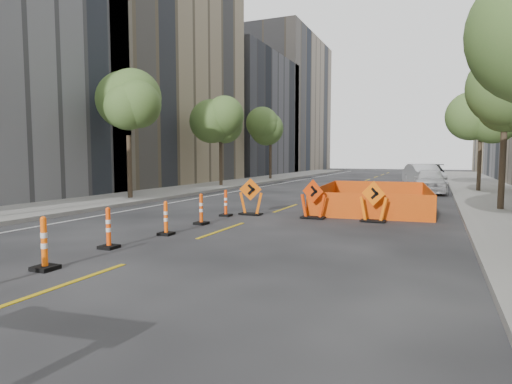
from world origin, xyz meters
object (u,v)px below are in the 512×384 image
at_px(channelizer_6, 226,203).
at_px(channelizer_3, 108,228).
at_px(parked_car_near, 430,181).
at_px(parked_car_mid, 423,175).
at_px(chevron_sign_center, 313,199).
at_px(channelizer_4, 166,218).
at_px(parked_car_far, 430,172).
at_px(channelizer_2, 44,243).
at_px(chevron_sign_left, 251,197).
at_px(chevron_sign_right, 373,202).
at_px(channelizer_5, 201,209).

bearing_deg(channelizer_6, channelizer_3, -90.75).
bearing_deg(parked_car_near, channelizer_6, -119.84).
bearing_deg(parked_car_near, parked_car_mid, 92.28).
relative_size(channelizer_3, chevron_sign_center, 0.72).
height_order(channelizer_4, parked_car_near, parked_car_near).
relative_size(channelizer_6, parked_car_far, 0.19).
xyz_separation_m(channelizer_2, channelizer_4, (0.02, 4.11, -0.05)).
relative_size(chevron_sign_left, chevron_sign_right, 1.00).
bearing_deg(chevron_sign_right, chevron_sign_center, -162.36).
bearing_deg(chevron_sign_right, channelizer_6, -155.16).
relative_size(channelizer_2, channelizer_3, 1.05).
bearing_deg(chevron_sign_left, parked_car_near, 39.59).
relative_size(channelizer_3, parked_car_far, 0.19).
distance_m(channelizer_4, chevron_sign_right, 7.05).
height_order(channelizer_3, chevron_sign_center, chevron_sign_center).
bearing_deg(parked_car_near, parked_car_far, 88.10).
bearing_deg(channelizer_6, parked_car_mid, 72.29).
height_order(channelizer_6, chevron_sign_center, chevron_sign_center).
bearing_deg(channelizer_5, parked_car_near, 66.36).
bearing_deg(channelizer_5, parked_car_mid, 74.17).
bearing_deg(parked_car_mid, parked_car_far, 68.04).
bearing_deg(chevron_sign_left, channelizer_4, -121.36).
bearing_deg(chevron_sign_right, parked_car_far, 104.63).
bearing_deg(parked_car_mid, channelizer_6, -127.15).
bearing_deg(channelizer_6, channelizer_4, -87.70).
distance_m(channelizer_6, parked_car_near, 15.17).
bearing_deg(chevron_sign_left, channelizer_3, -121.37).
height_order(chevron_sign_right, parked_car_mid, parked_car_mid).
distance_m(channelizer_3, chevron_sign_center, 7.60).
height_order(chevron_sign_right, parked_car_near, parked_car_near).
distance_m(channelizer_4, parked_car_far, 33.17).
xyz_separation_m(channelizer_4, channelizer_6, (-0.17, 4.11, 0.01)).
xyz_separation_m(chevron_sign_left, chevron_sign_center, (2.46, -0.00, 0.01)).
xyz_separation_m(channelizer_3, parked_car_far, (6.83, 34.57, 0.25)).
bearing_deg(channelizer_4, chevron_sign_left, 83.21).
bearing_deg(channelizer_6, chevron_sign_right, 7.26).
xyz_separation_m(channelizer_2, channelizer_6, (-0.14, 8.23, -0.04)).
relative_size(channelizer_2, parked_car_mid, 0.21).
relative_size(channelizer_2, channelizer_5, 1.05).
height_order(parked_car_mid, parked_car_far, parked_car_mid).
xyz_separation_m(chevron_sign_left, parked_car_near, (6.20, 12.80, 0.06)).
distance_m(parked_car_near, parked_car_mid, 6.52).
bearing_deg(parked_car_near, channelizer_3, -112.26).
distance_m(channelizer_2, channelizer_4, 4.12).
height_order(chevron_sign_left, chevron_sign_right, same).
xyz_separation_m(channelizer_2, parked_car_mid, (6.24, 28.21, 0.30)).
xyz_separation_m(channelizer_6, parked_car_mid, (6.38, 19.98, 0.34)).
height_order(channelizer_3, channelizer_5, channelizer_5).
xyz_separation_m(channelizer_3, channelizer_4, (0.25, 2.06, -0.02)).
bearing_deg(channelizer_4, parked_car_near, 68.95).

